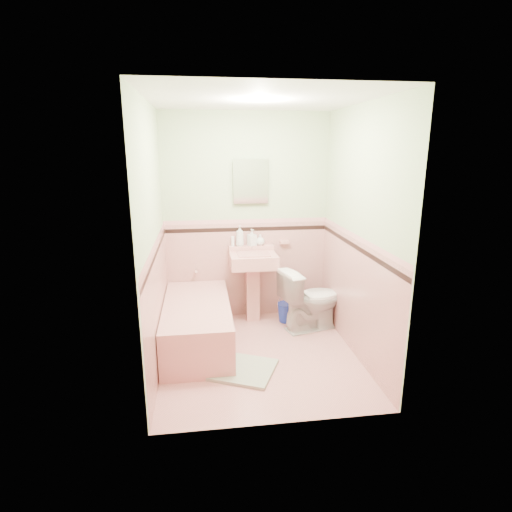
{
  "coord_description": "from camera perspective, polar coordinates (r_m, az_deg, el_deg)",
  "views": [
    {
      "loc": [
        -0.56,
        -3.78,
        2.08
      ],
      "look_at": [
        0.0,
        0.25,
        1.0
      ],
      "focal_mm": 28.58,
      "sensor_mm": 36.0,
      "label": 1
    }
  ],
  "objects": [
    {
      "name": "bucket",
      "position": [
        5.1,
        4.32,
        -7.85
      ],
      "size": [
        0.27,
        0.27,
        0.23
      ],
      "primitive_type": null,
      "rotation": [
        0.0,
        0.0,
        0.17
      ],
      "color": "#1A33AC",
      "rests_on": "floor"
    },
    {
      "name": "bath_mat",
      "position": [
        4.11,
        -3.36,
        -15.35
      ],
      "size": [
        0.95,
        0.82,
        0.03
      ],
      "primitive_type": "cube",
      "rotation": [
        0.0,
        0.0,
        -0.43
      ],
      "color": "#93A086",
      "rests_on": "floor"
    },
    {
      "name": "wall_right",
      "position": [
        4.18,
        14.22,
        2.93
      ],
      "size": [
        0.0,
        2.5,
        2.5
      ],
      "primitive_type": "plane",
      "rotation": [
        1.57,
        0.0,
        -1.57
      ],
      "color": "beige",
      "rests_on": "ground"
    },
    {
      "name": "wall_front",
      "position": [
        2.87,
        3.7,
        -2.03
      ],
      "size": [
        2.5,
        0.0,
        2.5
      ],
      "primitive_type": "plane",
      "rotation": [
        -1.57,
        0.0,
        0.0
      ],
      "color": "beige",
      "rests_on": "ground"
    },
    {
      "name": "soap_bottle_mid",
      "position": [
        4.98,
        -0.58,
        2.62
      ],
      "size": [
        0.12,
        0.12,
        0.2
      ],
      "primitive_type": "imported",
      "rotation": [
        0.0,
        0.0,
        0.42
      ],
      "color": "#B2B2B2",
      "rests_on": "sink"
    },
    {
      "name": "accent_right",
      "position": [
        4.2,
        13.88,
        1.19
      ],
      "size": [
        0.0,
        2.2,
        2.2
      ],
      "primitive_type": "plane",
      "rotation": [
        1.57,
        0.0,
        -1.57
      ],
      "color": "black",
      "rests_on": "ground"
    },
    {
      "name": "tube",
      "position": [
        4.96,
        -3.28,
        2.08
      ],
      "size": [
        0.04,
        0.04,
        0.12
      ],
      "primitive_type": "cylinder",
      "rotation": [
        0.0,
        0.0,
        0.15
      ],
      "color": "white",
      "rests_on": "sink"
    },
    {
      "name": "wainscot_front",
      "position": [
        3.13,
        3.45,
        -13.44
      ],
      "size": [
        2.0,
        0.0,
        2.0
      ],
      "primitive_type": "plane",
      "rotation": [
        -1.57,
        0.0,
        0.0
      ],
      "color": "#D89690",
      "rests_on": "ground"
    },
    {
      "name": "soap_dish",
      "position": [
        5.08,
        4.01,
        1.96
      ],
      "size": [
        0.11,
        0.07,
        0.04
      ],
      "primitive_type": "cube",
      "color": "tan",
      "rests_on": "wall_back"
    },
    {
      "name": "accent_left",
      "position": [
        3.93,
        -13.82,
        0.26
      ],
      "size": [
        0.0,
        2.2,
        2.2
      ],
      "primitive_type": "plane",
      "rotation": [
        1.57,
        0.0,
        1.57
      ],
      "color": "black",
      "rests_on": "ground"
    },
    {
      "name": "toilet",
      "position": [
        4.84,
        7.72,
        -5.98
      ],
      "size": [
        0.81,
        0.59,
        0.74
      ],
      "primitive_type": "imported",
      "rotation": [
        0.0,
        0.0,
        1.84
      ],
      "color": "white",
      "rests_on": "floor"
    },
    {
      "name": "soap_bottle_right",
      "position": [
        5.0,
        0.59,
        2.29
      ],
      "size": [
        0.13,
        0.13,
        0.14
      ],
      "primitive_type": "imported",
      "rotation": [
        0.0,
        0.0,
        -0.29
      ],
      "color": "#B2B2B2",
      "rests_on": "sink"
    },
    {
      "name": "soap_bottle_left",
      "position": [
        4.96,
        -2.28,
        2.87
      ],
      "size": [
        0.11,
        0.11,
        0.25
      ],
      "primitive_type": "imported",
      "rotation": [
        0.0,
        0.0,
        -0.17
      ],
      "color": "#B2B2B2",
      "rests_on": "sink"
    },
    {
      "name": "medicine_cabinet",
      "position": [
        4.91,
        -0.74,
        10.41
      ],
      "size": [
        0.36,
        0.04,
        0.45
      ],
      "primitive_type": "cube",
      "color": "white",
      "rests_on": "wall_back"
    },
    {
      "name": "cap_left",
      "position": [
        3.9,
        -13.91,
        1.68
      ],
      "size": [
        0.0,
        2.2,
        2.2
      ],
      "primitive_type": "plane",
      "rotation": [
        1.57,
        0.0,
        1.57
      ],
      "color": "#D59191",
      "rests_on": "ground"
    },
    {
      "name": "wainscot_left",
      "position": [
        4.09,
        -13.46,
        -6.81
      ],
      "size": [
        0.0,
        2.2,
        2.2
      ],
      "primitive_type": "plane",
      "rotation": [
        1.57,
        0.0,
        1.57
      ],
      "color": "#D89690",
      "rests_on": "ground"
    },
    {
      "name": "accent_back",
      "position": [
        4.99,
        -1.31,
        3.76
      ],
      "size": [
        2.0,
        0.0,
        2.0
      ],
      "primitive_type": "plane",
      "rotation": [
        1.57,
        0.0,
        0.0
      ],
      "color": "black",
      "rests_on": "ground"
    },
    {
      "name": "sink",
      "position": [
        4.97,
        -0.39,
        -4.52
      ],
      "size": [
        0.55,
        0.48,
        0.87
      ],
      "primitive_type": null,
      "color": "tan",
      "rests_on": "floor"
    },
    {
      "name": "cap_back",
      "position": [
        4.97,
        -1.32,
        4.89
      ],
      "size": [
        2.0,
        0.0,
        2.0
      ],
      "primitive_type": "plane",
      "rotation": [
        1.57,
        0.0,
        0.0
      ],
      "color": "#D59191",
      "rests_on": "ground"
    },
    {
      "name": "wainscot_back",
      "position": [
        5.12,
        -1.28,
        -1.94
      ],
      "size": [
        2.0,
        0.0,
        2.0
      ],
      "primitive_type": "plane",
      "rotation": [
        1.57,
        0.0,
        0.0
      ],
      "color": "#D89690",
      "rests_on": "ground"
    },
    {
      "name": "shoe",
      "position": [
        4.14,
        -5.87,
        -14.45
      ],
      "size": [
        0.15,
        0.09,
        0.05
      ],
      "primitive_type": "cube",
      "rotation": [
        0.0,
        0.0,
        0.24
      ],
      "color": "#BF1E59",
      "rests_on": "bath_mat"
    },
    {
      "name": "sink_faucet",
      "position": [
        4.95,
        -0.61,
        1.67
      ],
      "size": [
        0.02,
        0.02,
        0.1
      ],
      "primitive_type": "cylinder",
      "color": "silver",
      "rests_on": "sink"
    },
    {
      "name": "bathtub",
      "position": [
        4.51,
        -8.2,
        -9.57
      ],
      "size": [
        0.7,
        1.5,
        0.45
      ],
      "primitive_type": "cube",
      "color": "tan",
      "rests_on": "floor"
    },
    {
      "name": "wall_left",
      "position": [
        3.9,
        -14.21,
        2.1
      ],
      "size": [
        0.0,
        2.5,
        2.5
      ],
      "primitive_type": "plane",
      "rotation": [
        1.57,
        0.0,
        1.57
      ],
      "color": "beige",
      "rests_on": "ground"
    },
    {
      "name": "wainscot_right",
      "position": [
        4.35,
        13.53,
        -5.48
      ],
      "size": [
        0.0,
        2.2,
        2.2
      ],
      "primitive_type": "plane",
      "rotation": [
        1.57,
        0.0,
        -1.57
      ],
      "color": "#D89690",
      "rests_on": "ground"
    },
    {
      "name": "cap_front",
      "position": [
        2.89,
        3.62,
        -2.5
      ],
      "size": [
        2.0,
        0.0,
        2.0
      ],
      "primitive_type": "plane",
      "rotation": [
        -1.57,
        0.0,
        0.0
      ],
      "color": "#D59191",
      "rests_on": "ground"
    },
    {
      "name": "accent_front",
      "position": [
        2.92,
        3.59,
        -4.37
      ],
      "size": [
        2.0,
        0.0,
        2.0
      ],
      "primitive_type": "plane",
      "rotation": [
        -1.57,
        0.0,
        0.0
      ],
      "color": "black",
      "rests_on": "ground"
    },
    {
      "name": "ceiling",
      "position": [
        3.85,
        0.55,
        21.11
      ],
      "size": [
        2.2,
        2.2,
        0.0
      ],
      "primitive_type": "plane",
      "rotation": [
        3.14,
        0.0,
        0.0
      ],
      "color": "white",
      "rests_on": "ground"
    },
    {
      "name": "tub_faucet",
      "position": [
        5.05,
        -8.36,
        -2.0
      ],
      "size": [
        0.04,
        0.12,
        0.04
      ],
      "primitive_type": "cylinder",
      "rotation": [
        1.57,
        0.0,
        0.0
      ],
      "color": "silver",
      "rests_on": "wall_back"
    },
    {
      "name": "floor",
      "position": [
        4.35,
        0.46,
        -13.68
      ],
      "size": [
        2.2,
        2.2,
        0.0
      ],
      "primitive_type": "plane",
      "color": "#D5918B",
      "rests_on": "ground"
    },
    {
      "name": "cap_right",
      "position": [
        4.18,
        13.97,
        2.52
      ],
      "size": [
        0.0,
        2.2,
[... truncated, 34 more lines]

